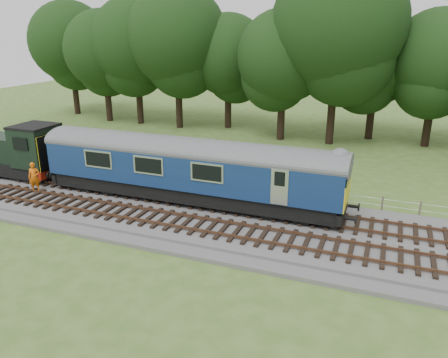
% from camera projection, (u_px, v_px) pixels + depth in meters
% --- Properties ---
extents(ground, '(120.00, 120.00, 0.00)m').
position_uv_depth(ground, '(259.00, 228.00, 23.27)').
color(ground, '#406123').
rests_on(ground, ground).
extents(ballast, '(70.00, 7.00, 0.35)m').
position_uv_depth(ballast, '(259.00, 225.00, 23.21)').
color(ballast, '#4C4C4F').
rests_on(ballast, ground).
extents(track_north, '(67.20, 2.40, 0.21)m').
position_uv_depth(track_north, '(266.00, 211.00, 24.36)').
color(track_north, black).
rests_on(track_north, ballast).
extents(track_south, '(67.20, 2.40, 0.21)m').
position_uv_depth(track_south, '(250.00, 233.00, 21.72)').
color(track_south, black).
rests_on(track_south, ballast).
extents(fence, '(64.00, 0.12, 1.00)m').
position_uv_depth(fence, '(280.00, 199.00, 27.23)').
color(fence, '#6B6054').
rests_on(fence, ground).
extents(tree_line, '(70.00, 8.00, 18.00)m').
position_uv_depth(tree_line, '(324.00, 137.00, 42.66)').
color(tree_line, black).
rests_on(tree_line, ground).
extents(dmu_railcar, '(18.05, 2.86, 3.88)m').
position_uv_depth(dmu_railcar, '(188.00, 165.00, 25.28)').
color(dmu_railcar, black).
rests_on(dmu_railcar, ground).
extents(shunter_loco, '(8.92, 2.60, 3.38)m').
position_uv_depth(shunter_loco, '(7.00, 152.00, 30.24)').
color(shunter_loco, black).
rests_on(shunter_loco, ground).
extents(worker, '(0.82, 0.75, 1.88)m').
position_uv_depth(worker, '(34.00, 177.00, 27.23)').
color(worker, orange).
rests_on(worker, ballast).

